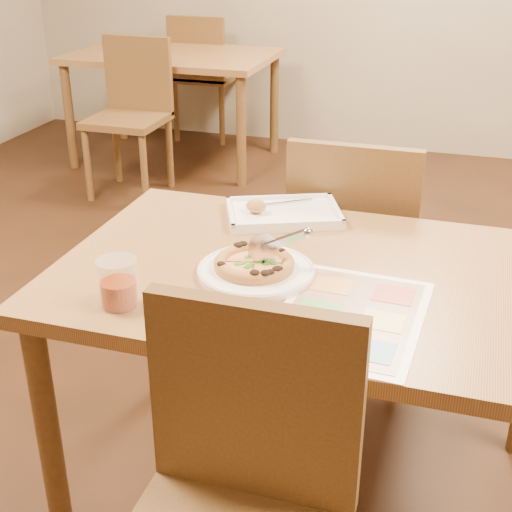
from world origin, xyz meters
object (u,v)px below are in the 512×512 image
(pizza_cutter, at_px, (278,243))
(glass_tumbler, at_px, (118,286))
(appetizer_tray, at_px, (281,214))
(plate, at_px, (256,271))
(pizza, at_px, (254,264))
(chair_far, at_px, (354,234))
(chair_near, at_px, (240,482))
(menu, at_px, (350,316))
(bg_table, at_px, (173,66))
(bg_chair_far, at_px, (201,63))
(dining_table, at_px, (314,301))
(bg_chair_near, at_px, (133,97))

(pizza_cutter, relative_size, glass_tumbler, 1.26)
(pizza_cutter, distance_m, appetizer_tray, 0.37)
(plate, height_order, pizza, pizza)
(pizza_cutter, bearing_deg, pizza, -179.21)
(chair_far, xyz_separation_m, pizza, (-0.14, -0.66, 0.18))
(glass_tumbler, bearing_deg, chair_near, -37.59)
(menu, bearing_deg, pizza_cutter, 142.95)
(appetizer_tray, xyz_separation_m, menu, (0.30, -0.51, -0.01))
(bg_table, relative_size, pizza, 6.47)
(plate, xyz_separation_m, menu, (0.26, -0.14, -0.01))
(bg_chair_far, distance_m, plate, 3.67)
(dining_table, relative_size, glass_tumbler, 11.36)
(bg_table, height_order, pizza_cutter, pizza_cutter)
(chair_far, height_order, menu, chair_far)
(dining_table, xyz_separation_m, plate, (-0.14, -0.06, 0.09))
(chair_near, bearing_deg, menu, 72.73)
(chair_near, distance_m, bg_chair_far, 4.22)
(dining_table, height_order, chair_near, chair_near)
(pizza, height_order, glass_tumbler, glass_tumbler)
(glass_tumbler, bearing_deg, pizza_cutter, 41.62)
(plate, relative_size, appetizer_tray, 0.75)
(bg_chair_near, distance_m, plate, 2.70)
(bg_chair_near, height_order, menu, bg_chair_near)
(glass_tumbler, bearing_deg, menu, 11.65)
(chair_far, relative_size, appetizer_tray, 1.22)
(glass_tumbler, bearing_deg, appetizer_tray, 70.94)
(dining_table, bearing_deg, bg_table, 119.74)
(chair_far, xyz_separation_m, appetizer_tray, (-0.17, -0.29, 0.17))
(plate, height_order, appetizer_tray, appetizer_tray)
(dining_table, xyz_separation_m, menu, (0.13, -0.20, 0.09))
(chair_far, xyz_separation_m, plate, (-0.14, -0.66, 0.16))
(plate, height_order, glass_tumbler, glass_tumbler)
(pizza, relative_size, pizza_cutter, 1.39)
(bg_table, xyz_separation_m, menu, (1.73, -3.00, 0.09))
(dining_table, distance_m, chair_near, 0.61)
(appetizer_tray, bearing_deg, pizza, -85.08)
(bg_chair_near, bearing_deg, pizza, -57.14)
(chair_far, distance_m, menu, 0.82)
(pizza, bearing_deg, dining_table, 22.25)
(bg_chair_near, distance_m, pizza_cutter, 2.71)
(chair_near, height_order, bg_table, chair_near)
(appetizer_tray, bearing_deg, bg_chair_near, 127.07)
(bg_table, bearing_deg, bg_chair_near, -90.00)
(pizza, xyz_separation_m, menu, (0.27, -0.14, -0.02))
(bg_chair_far, bearing_deg, dining_table, 115.85)
(bg_chair_near, bearing_deg, plate, -57.07)
(pizza, bearing_deg, glass_tumbler, -134.82)
(dining_table, xyz_separation_m, pizza, (-0.14, -0.06, 0.11))
(dining_table, relative_size, chair_far, 2.77)
(dining_table, xyz_separation_m, appetizer_tray, (-0.17, 0.31, 0.10))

